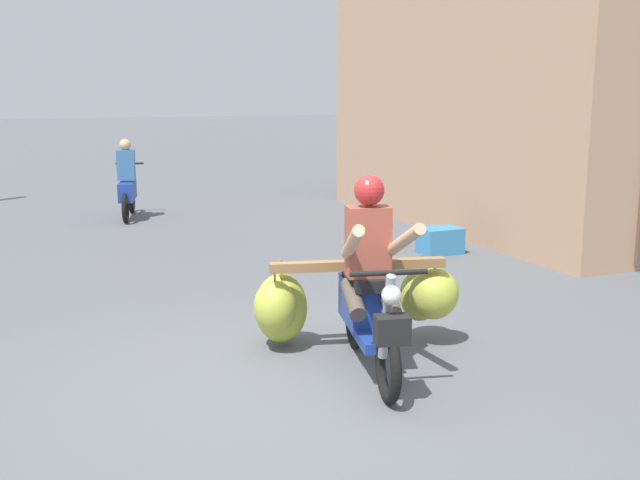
# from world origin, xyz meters

# --- Properties ---
(ground_plane) EXTENTS (120.00, 120.00, 0.00)m
(ground_plane) POSITION_xyz_m (0.00, 0.00, 0.00)
(ground_plane) COLOR #56595E
(motorbike_main_loaded) EXTENTS (1.82, 1.98, 1.58)m
(motorbike_main_loaded) POSITION_xyz_m (0.83, 0.42, 0.52)
(motorbike_main_loaded) COLOR black
(motorbike_main_loaded) RESTS_ON ground
(motorbike_distant_ahead_left) EXTENTS (0.63, 1.59, 1.40)m
(motorbike_distant_ahead_left) POSITION_xyz_m (0.22, 8.31, 0.57)
(motorbike_distant_ahead_left) COLOR black
(motorbike_distant_ahead_left) RESTS_ON ground
(shopfront_building) EXTENTS (4.23, 7.13, 4.10)m
(shopfront_building) POSITION_xyz_m (6.61, 5.30, 2.05)
(shopfront_building) COLOR tan
(shopfront_building) RESTS_ON ground
(produce_crate) EXTENTS (0.56, 0.40, 0.36)m
(produce_crate) POSITION_xyz_m (3.71, 3.65, 0.18)
(produce_crate) COLOR teal
(produce_crate) RESTS_ON ground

